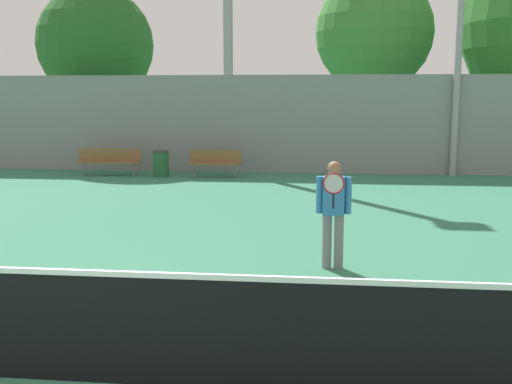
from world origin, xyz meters
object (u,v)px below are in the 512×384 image
Objects in this scene: tennis_player at (333,209)px; trash_bin at (161,164)px; tennis_net at (53,324)px; tree_green_tall at (374,33)px; bench_courtside_far at (215,160)px; bench_courtside_near at (109,159)px; tree_green_broad at (96,45)px.

trash_bin is at bearing 120.84° from tennis_player.
tree_green_tall reaches higher than tennis_net.
tennis_player is at bearing -70.19° from bench_courtside_far.
bench_courtside_far is 2.01× the size of trash_bin.
tennis_player is 11.05m from trash_bin.
tennis_player is at bearing -54.48° from bench_courtside_near.
tree_green_tall reaches higher than trash_bin.
bench_courtside_far is at bearing 2.62° from trash_bin.
trash_bin is at bearing -177.38° from bench_courtside_far.
trash_bin is 6.84m from tree_green_broad.
trash_bin is at bearing -2.68° from bench_courtside_near.
tennis_net is at bearing -121.30° from tennis_player.
bench_courtside_far is 0.23× the size of tree_green_tall.
tree_green_broad reaches higher than bench_courtside_near.
bench_courtside_far is at bearing -0.02° from bench_courtside_near.
trash_bin is 0.11× the size of tree_green_tall.
tennis_net is at bearing -70.53° from tree_green_broad.
tennis_player is 16.85m from tree_green_broad.
bench_courtside_near is (-4.41, 13.64, -0.00)m from tennis_net.
tennis_net is 1.64× the size of tree_green_broad.
tennis_player reaches higher than bench_courtside_far.
tree_green_tall is at bearing 85.84° from tennis_player.
tree_green_broad is (-8.85, 13.90, 3.55)m from tennis_player.
tennis_net is 6.65× the size of bench_courtside_far.
tennis_net is 13.83m from trash_bin.
tennis_player is 0.24× the size of tree_green_broad.
tennis_player is 15.88m from tree_green_tall.
trash_bin is at bearing 101.21° from tennis_net.
bench_courtside_near is 5.98m from tree_green_broad.
tennis_net reaches higher than bench_courtside_near.
tree_green_tall reaches higher than bench_courtside_far.
trash_bin is 10.02m from tree_green_tall.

